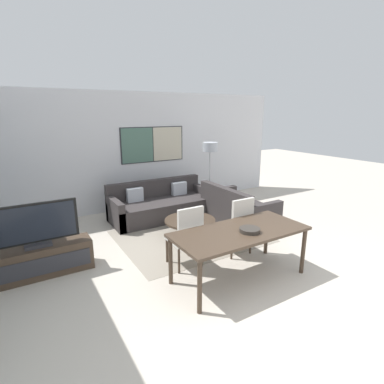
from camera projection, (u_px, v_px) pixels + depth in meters
ground_plane at (308, 312)px, 3.60m from camera, size 24.00×24.00×0.00m
wall_back at (145, 151)px, 7.38m from camera, size 7.77×0.09×2.80m
area_rug at (190, 236)px, 5.80m from camera, size 2.64×2.14×0.01m
tv_console at (41, 261)px, 4.37m from camera, size 1.44×0.40×0.46m
television at (35, 225)px, 4.23m from camera, size 1.14×0.20×0.65m
sofa_main at (161, 205)px, 6.82m from camera, size 2.29×0.95×0.81m
sofa_side at (236, 210)px, 6.47m from camera, size 0.95×1.61×0.81m
coffee_table at (190, 224)px, 5.73m from camera, size 0.97×0.97×0.35m
dining_table at (240, 235)px, 4.18m from camera, size 1.93×0.87×0.74m
dining_chair_left at (187, 234)px, 4.52m from camera, size 0.46×0.46×0.99m
dining_chair_centre at (238, 223)px, 4.96m from camera, size 0.46×0.46×0.99m
fruit_bowl at (250, 230)px, 4.09m from camera, size 0.28×0.28×0.06m
floor_lamp at (210, 152)px, 7.32m from camera, size 0.36×0.36×1.62m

